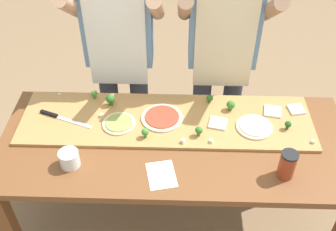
{
  "coord_description": "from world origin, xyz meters",
  "views": [
    {
      "loc": [
        0.01,
        -1.5,
        2.29
      ],
      "look_at": [
        -0.04,
        0.11,
        0.84
      ],
      "focal_mm": 42.77,
      "sensor_mm": 36.0,
      "label": 1
    }
  ],
  "objects_px": {
    "pizza_whole_tomato_red": "(162,118)",
    "broccoli_floret_front_left": "(110,99)",
    "pizza_slice_near_left": "(218,123)",
    "pizza_slice_far_right": "(273,111)",
    "chefs_knife": "(58,117)",
    "sauce_jar": "(287,165)",
    "prep_table": "(175,152)",
    "broccoli_floret_center_right": "(199,131)",
    "broccoli_floret_back_right": "(288,125)",
    "cheese_crumble_a": "(183,141)",
    "cheese_crumble_c": "(313,142)",
    "cheese_crumble_b": "(102,115)",
    "cheese_crumble_e": "(211,141)",
    "recipe_note": "(161,175)",
    "pizza_slice_center": "(296,109)",
    "cook_right": "(222,47)",
    "cheese_crumble_d": "(60,95)",
    "pizza_whole_cheese_artichoke": "(254,127)",
    "pizza_whole_pesto_green": "(119,123)",
    "broccoli_floret_front_right": "(210,98)",
    "broccoli_floret_back_mid": "(94,94)",
    "cook_left": "(120,46)",
    "flour_cup": "(70,159)",
    "broccoli_floret_back_left": "(145,132)"
  },
  "relations": [
    {
      "from": "prep_table",
      "to": "broccoli_floret_center_right",
      "type": "relative_size",
      "value": 30.8
    },
    {
      "from": "pizza_slice_center",
      "to": "cook_right",
      "type": "distance_m",
      "value": 0.56
    },
    {
      "from": "cheese_crumble_d",
      "to": "pizza_whole_cheese_artichoke",
      "type": "bearing_deg",
      "value": -12.23
    },
    {
      "from": "broccoli_floret_back_left",
      "to": "recipe_note",
      "type": "relative_size",
      "value": 0.34
    },
    {
      "from": "pizza_whole_tomato_red",
      "to": "cook_left",
      "type": "xyz_separation_m",
      "value": [
        -0.27,
        0.41,
        0.2
      ]
    },
    {
      "from": "pizza_slice_center",
      "to": "cheese_crumble_a",
      "type": "xyz_separation_m",
      "value": [
        -0.64,
        -0.28,
        0.0
      ]
    },
    {
      "from": "broccoli_floret_front_right",
      "to": "broccoli_floret_back_mid",
      "type": "height_order",
      "value": "broccoli_floret_back_mid"
    },
    {
      "from": "pizza_slice_far_right",
      "to": "broccoli_floret_back_right",
      "type": "distance_m",
      "value": 0.15
    },
    {
      "from": "cheese_crumble_e",
      "to": "sauce_jar",
      "type": "bearing_deg",
      "value": -29.21
    },
    {
      "from": "pizza_slice_center",
      "to": "flour_cup",
      "type": "distance_m",
      "value": 1.28
    },
    {
      "from": "chefs_knife",
      "to": "recipe_note",
      "type": "distance_m",
      "value": 0.7
    },
    {
      "from": "pizza_whole_cheese_artichoke",
      "to": "pizza_whole_tomato_red",
      "type": "relative_size",
      "value": 0.85
    },
    {
      "from": "pizza_whole_cheese_artichoke",
      "to": "recipe_note",
      "type": "relative_size",
      "value": 1.15
    },
    {
      "from": "cook_left",
      "to": "cook_right",
      "type": "height_order",
      "value": "same"
    },
    {
      "from": "chefs_knife",
      "to": "cheese_crumble_c",
      "type": "bearing_deg",
      "value": -6.32
    },
    {
      "from": "chefs_knife",
      "to": "cheese_crumble_b",
      "type": "distance_m",
      "value": 0.24
    },
    {
      "from": "broccoli_floret_back_mid",
      "to": "broccoli_floret_center_right",
      "type": "height_order",
      "value": "broccoli_floret_center_right"
    },
    {
      "from": "pizza_slice_center",
      "to": "pizza_whole_tomato_red",
      "type": "bearing_deg",
      "value": -172.96
    },
    {
      "from": "pizza_slice_near_left",
      "to": "broccoli_floret_center_right",
      "type": "xyz_separation_m",
      "value": [
        -0.11,
        -0.09,
        0.03
      ]
    },
    {
      "from": "pizza_slice_near_left",
      "to": "broccoli_floret_back_right",
      "type": "xyz_separation_m",
      "value": [
        0.37,
        -0.03,
        0.03
      ]
    },
    {
      "from": "chefs_knife",
      "to": "sauce_jar",
      "type": "relative_size",
      "value": 2.07
    },
    {
      "from": "cheese_crumble_b",
      "to": "cheese_crumble_e",
      "type": "relative_size",
      "value": 1.06
    },
    {
      "from": "broccoli_floret_front_right",
      "to": "cook_right",
      "type": "relative_size",
      "value": 0.03
    },
    {
      "from": "broccoli_floret_back_right",
      "to": "cheese_crumble_e",
      "type": "relative_size",
      "value": 3.02
    },
    {
      "from": "cheese_crumble_a",
      "to": "cheese_crumble_c",
      "type": "distance_m",
      "value": 0.68
    },
    {
      "from": "pizza_whole_cheese_artichoke",
      "to": "pizza_slice_center",
      "type": "bearing_deg",
      "value": 30.63
    },
    {
      "from": "pizza_slice_near_left",
      "to": "cheese_crumble_c",
      "type": "bearing_deg",
      "value": -14.69
    },
    {
      "from": "broccoli_floret_back_right",
      "to": "cheese_crumble_d",
      "type": "height_order",
      "value": "broccoli_floret_back_right"
    },
    {
      "from": "chefs_knife",
      "to": "broccoli_floret_back_right",
      "type": "relative_size",
      "value": 5.89
    },
    {
      "from": "pizza_slice_center",
      "to": "broccoli_floret_front_right",
      "type": "xyz_separation_m",
      "value": [
        -0.49,
        0.06,
        0.02
      ]
    },
    {
      "from": "prep_table",
      "to": "chefs_knife",
      "type": "xyz_separation_m",
      "value": [
        -0.65,
        0.14,
        0.12
      ]
    },
    {
      "from": "cheese_crumble_d",
      "to": "sauce_jar",
      "type": "height_order",
      "value": "sauce_jar"
    },
    {
      "from": "chefs_knife",
      "to": "pizza_slice_center",
      "type": "height_order",
      "value": "chefs_knife"
    },
    {
      "from": "pizza_whole_pesto_green",
      "to": "broccoli_floret_front_left",
      "type": "distance_m",
      "value": 0.18
    },
    {
      "from": "pizza_slice_near_left",
      "to": "pizza_slice_center",
      "type": "xyz_separation_m",
      "value": [
        0.46,
        0.13,
        0.0
      ]
    },
    {
      "from": "pizza_whole_pesto_green",
      "to": "flour_cup",
      "type": "relative_size",
      "value": 1.83
    },
    {
      "from": "sauce_jar",
      "to": "cook_right",
      "type": "height_order",
      "value": "cook_right"
    },
    {
      "from": "pizza_slice_near_left",
      "to": "pizza_whole_pesto_green",
      "type": "bearing_deg",
      "value": -177.94
    },
    {
      "from": "pizza_whole_tomato_red",
      "to": "broccoli_floret_front_left",
      "type": "xyz_separation_m",
      "value": [
        -0.3,
        0.11,
        0.03
      ]
    },
    {
      "from": "cheese_crumble_a",
      "to": "chefs_knife",
      "type": "bearing_deg",
      "value": 166.19
    },
    {
      "from": "pizza_slice_near_left",
      "to": "pizza_slice_far_right",
      "type": "bearing_deg",
      "value": 18.93
    },
    {
      "from": "cook_left",
      "to": "prep_table",
      "type": "bearing_deg",
      "value": -58.22
    },
    {
      "from": "cheese_crumble_d",
      "to": "recipe_note",
      "type": "bearing_deg",
      "value": -42.31
    },
    {
      "from": "recipe_note",
      "to": "cheese_crumble_c",
      "type": "bearing_deg",
      "value": 16.14
    },
    {
      "from": "pizza_whole_cheese_artichoke",
      "to": "cheese_crumble_c",
      "type": "xyz_separation_m",
      "value": [
        0.29,
        -0.11,
        0.0
      ]
    },
    {
      "from": "pizza_whole_tomato_red",
      "to": "broccoli_floret_back_right",
      "type": "distance_m",
      "value": 0.68
    },
    {
      "from": "cheese_crumble_c",
      "to": "recipe_note",
      "type": "distance_m",
      "value": 0.82
    },
    {
      "from": "broccoli_floret_back_right",
      "to": "cheese_crumble_b",
      "type": "xyz_separation_m",
      "value": [
        -1.02,
        0.07,
        -0.02
      ]
    },
    {
      "from": "cheese_crumble_a",
      "to": "cheese_crumble_b",
      "type": "relative_size",
      "value": 1.13
    },
    {
      "from": "prep_table",
      "to": "sauce_jar",
      "type": "distance_m",
      "value": 0.61
    }
  ]
}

